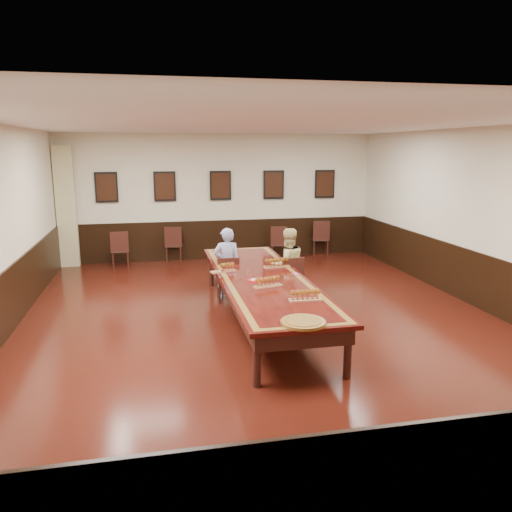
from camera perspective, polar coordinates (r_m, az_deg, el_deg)
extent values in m
cube|color=black|center=(8.46, 0.70, -7.41)|extent=(8.00, 10.00, 0.02)
cube|color=white|center=(7.97, 0.76, 14.94)|extent=(8.00, 10.00, 0.02)
cube|color=beige|center=(12.96, -4.11, 6.74)|extent=(8.00, 0.02, 3.20)
cube|color=beige|center=(3.49, 19.11, -9.16)|extent=(8.00, 0.02, 3.20)
cube|color=beige|center=(9.74, 24.48, 3.86)|extent=(0.02, 10.00, 3.20)
imported|color=#4962B8|center=(9.43, -3.35, -0.91)|extent=(0.52, 0.36, 1.38)
imported|color=beige|center=(9.31, 3.63, -1.05)|extent=(0.75, 0.62, 1.39)
cube|color=#E14B97|center=(8.45, 4.58, -2.04)|extent=(0.08, 0.14, 0.01)
cube|color=#BAB680|center=(12.83, -20.88, 5.24)|extent=(0.45, 0.18, 2.90)
cube|color=black|center=(13.08, -4.02, 1.92)|extent=(7.98, 0.04, 1.00)
cube|color=black|center=(4.03, 17.69, -23.77)|extent=(7.98, 0.04, 1.00)
cube|color=black|center=(8.42, -26.89, -5.21)|extent=(0.04, 9.98, 1.00)
cube|color=black|center=(9.92, 23.78, -2.43)|extent=(0.04, 9.98, 1.00)
cube|color=black|center=(8.24, 0.71, -2.62)|extent=(1.40, 5.00, 0.06)
cube|color=olive|center=(8.23, 0.71, -2.41)|extent=(1.28, 4.88, 0.00)
cube|color=black|center=(8.23, 0.71, -2.40)|extent=(1.10, 4.70, 0.00)
cube|color=black|center=(8.28, 0.71, -3.63)|extent=(1.25, 4.85, 0.18)
cylinder|color=black|center=(6.10, 0.09, -11.81)|extent=(0.10, 0.10, 0.69)
cylinder|color=black|center=(6.42, 10.45, -10.76)|extent=(0.10, 0.10, 0.69)
cylinder|color=black|center=(10.46, -5.16, -1.58)|extent=(0.10, 0.10, 0.69)
cylinder|color=black|center=(10.65, 1.05, -1.28)|extent=(0.10, 0.10, 0.69)
cube|color=black|center=(12.79, -16.72, 7.54)|extent=(0.54, 0.03, 0.74)
cube|color=black|center=(12.78, -16.73, 7.53)|extent=(0.46, 0.01, 0.64)
cube|color=black|center=(12.75, -10.39, 7.84)|extent=(0.54, 0.03, 0.74)
cube|color=black|center=(12.74, -10.39, 7.83)|extent=(0.46, 0.01, 0.64)
cube|color=black|center=(12.87, -4.09, 8.04)|extent=(0.54, 0.03, 0.74)
cube|color=black|center=(12.85, -4.08, 8.03)|extent=(0.46, 0.01, 0.64)
cube|color=black|center=(13.13, 2.04, 8.14)|extent=(0.54, 0.03, 0.74)
cube|color=black|center=(13.11, 2.06, 8.14)|extent=(0.46, 0.01, 0.64)
cube|color=black|center=(13.53, 7.86, 8.16)|extent=(0.54, 0.03, 0.74)
cube|color=black|center=(13.51, 7.89, 8.15)|extent=(0.46, 0.01, 0.64)
cube|color=#975C3F|center=(8.57, -3.77, -1.77)|extent=(0.46, 0.24, 0.03)
cube|color=#975C3F|center=(8.90, 2.37, -1.22)|extent=(0.48, 0.19, 0.03)
cube|color=#975C3F|center=(7.65, 1.35, -3.46)|extent=(0.46, 0.25, 0.03)
cube|color=#975C3F|center=(6.99, 5.64, -5.03)|extent=(0.46, 0.16, 0.03)
cylinder|color=red|center=(7.98, -0.16, -2.81)|extent=(0.22, 0.22, 0.02)
cylinder|color=silver|center=(7.98, -0.16, -2.71)|extent=(0.12, 0.12, 0.01)
cylinder|color=brown|center=(6.12, 5.40, -7.55)|extent=(0.70, 0.70, 0.04)
cylinder|color=olive|center=(6.11, 5.41, -7.35)|extent=(0.56, 0.56, 0.01)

